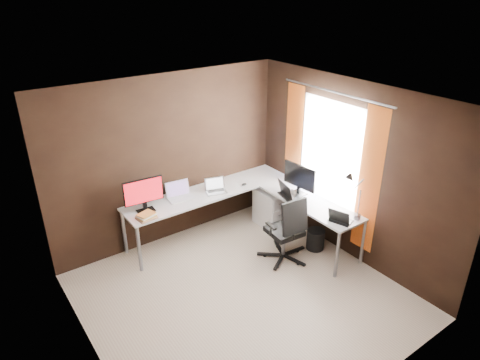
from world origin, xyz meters
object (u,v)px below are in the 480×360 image
laptop_black_big (289,194)px  desk_lamp (353,191)px  laptop_white (179,194)px  laptop_black_small (340,219)px  book_stack (146,216)px  laptop_silver (215,189)px  office_chair (285,241)px  drawer_pedestal (272,207)px  monitor_left (144,193)px  monitor_right (300,178)px  wastebasket (315,239)px

laptop_black_big → desk_lamp: size_ratio=0.63×
laptop_white → laptop_black_small: size_ratio=1.12×
laptop_black_small → book_stack: bearing=34.1°
laptop_silver → office_chair: size_ratio=0.35×
drawer_pedestal → laptop_black_big: 0.70m
laptop_white → desk_lamp: desk_lamp is taller
laptop_black_small → office_chair: size_ratio=0.34×
monitor_left → laptop_silver: (1.11, -0.07, -0.22)m
monitor_right → laptop_black_big: size_ratio=1.37×
drawer_pedestal → office_chair: size_ratio=0.60×
desk_lamp → office_chair: desk_lamp is taller
drawer_pedestal → monitor_left: monitor_left is taller
desk_lamp → laptop_black_small: bearing=164.3°
book_stack → desk_lamp: bearing=-35.8°
laptop_black_small → desk_lamp: bearing=-114.4°
monitor_left → laptop_black_small: monitor_left is taller
laptop_white → laptop_silver: 0.56m
office_chair → drawer_pedestal: bearing=66.1°
office_chair → wastebasket: bearing=-2.1°
monitor_right → office_chair: (-0.54, -0.35, -0.70)m
monitor_right → office_chair: 0.96m
laptop_white → book_stack: 0.70m
laptop_black_big → wastebasket: bearing=-142.9°
laptop_black_small → office_chair: (-0.43, 0.56, -0.48)m
monitor_left → laptop_black_big: bearing=-19.5°
laptop_silver → laptop_white: bearing=-177.6°
laptop_silver → laptop_black_big: size_ratio=0.84×
laptop_white → office_chair: 1.67m
laptop_black_small → desk_lamp: desk_lamp is taller
desk_lamp → office_chair: 1.19m
laptop_silver → laptop_black_small: bearing=-47.0°
laptop_white → laptop_black_small: laptop_white is taller
drawer_pedestal → desk_lamp: desk_lamp is taller
monitor_left → book_stack: monitor_left is taller
laptop_black_big → office_chair: 0.70m
book_stack → monitor_left: bearing=69.1°
monitor_right → laptop_white: size_ratio=1.49×
laptop_black_big → wastebasket: (0.19, -0.43, -0.63)m
laptop_silver → book_stack: (-1.19, -0.14, -0.01)m
laptop_black_big → laptop_black_small: size_ratio=1.22×
laptop_white → wastebasket: 2.11m
drawer_pedestal → laptop_silver: 1.04m
laptop_silver → desk_lamp: desk_lamp is taller
drawer_pedestal → monitor_right: 0.86m
drawer_pedestal → book_stack: 2.12m
book_stack → wastebasket: size_ratio=0.89×
book_stack → wastebasket: 2.47m
laptop_silver → wastebasket: size_ratio=1.17×
book_stack → wastebasket: book_stack is taller
laptop_white → laptop_black_small: bearing=-46.7°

